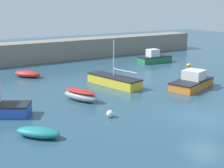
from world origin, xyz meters
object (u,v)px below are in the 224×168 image
(open_tender_yellow, at_px, (27,74))
(sailboat_short_mast, at_px, (114,81))
(rowboat_blue_near, at_px, (38,132))
(mooring_buoy_white, at_px, (110,114))
(motorboat_grey_hull, at_px, (192,82))
(motorboat_with_cabin, at_px, (154,58))
(mooring_buoy_yellow, at_px, (189,65))
(rowboat_with_red_cover, at_px, (81,95))

(open_tender_yellow, xyz_separation_m, sailboat_short_mast, (6.11, -8.14, 0.12))
(rowboat_blue_near, height_order, mooring_buoy_white, rowboat_blue_near)
(motorboat_grey_hull, bearing_deg, mooring_buoy_white, -3.80)
(rowboat_blue_near, xyz_separation_m, mooring_buoy_white, (5.50, 0.61, -0.05))
(motorboat_with_cabin, relative_size, sailboat_short_mast, 0.76)
(rowboat_blue_near, relative_size, open_tender_yellow, 0.84)
(open_tender_yellow, relative_size, mooring_buoy_yellow, 7.01)
(mooring_buoy_yellow, bearing_deg, open_tender_yellow, 164.15)
(mooring_buoy_white, bearing_deg, sailboat_short_mast, 55.66)
(rowboat_blue_near, distance_m, sailboat_short_mast, 13.32)
(rowboat_blue_near, xyz_separation_m, motorboat_grey_hull, (16.47, 3.25, 0.30))
(rowboat_with_red_cover, xyz_separation_m, mooring_buoy_white, (-0.03, -4.68, -0.20))
(motorboat_with_cabin, height_order, rowboat_with_red_cover, motorboat_with_cabin)
(mooring_buoy_white, bearing_deg, open_tender_yellow, 93.71)
(motorboat_with_cabin, bearing_deg, motorboat_grey_hull, -113.14)
(rowboat_with_red_cover, bearing_deg, open_tender_yellow, -16.00)
(open_tender_yellow, bearing_deg, rowboat_blue_near, -51.34)
(motorboat_grey_hull, bearing_deg, sailboat_short_mast, -56.73)
(mooring_buoy_yellow, bearing_deg, rowboat_with_red_cover, -163.37)
(open_tender_yellow, height_order, mooring_buoy_white, open_tender_yellow)
(rowboat_with_red_cover, relative_size, mooring_buoy_white, 7.20)
(motorboat_with_cabin, relative_size, rowboat_with_red_cover, 1.30)
(open_tender_yellow, distance_m, sailboat_short_mast, 10.18)
(motorboat_grey_hull, bearing_deg, open_tender_yellow, -64.56)
(motorboat_grey_hull, relative_size, sailboat_short_mast, 0.88)
(sailboat_short_mast, height_order, rowboat_with_red_cover, sailboat_short_mast)
(motorboat_with_cabin, distance_m, sailboat_short_mast, 13.83)
(open_tender_yellow, distance_m, mooring_buoy_yellow, 20.04)
(rowboat_blue_near, bearing_deg, rowboat_with_red_cover, 91.59)
(mooring_buoy_yellow, bearing_deg, mooring_buoy_white, -150.99)
(sailboat_short_mast, relative_size, rowboat_with_red_cover, 1.70)
(rowboat_blue_near, bearing_deg, open_tender_yellow, 122.37)
(motorboat_with_cabin, relative_size, mooring_buoy_white, 9.35)
(motorboat_grey_hull, relative_size, mooring_buoy_white, 10.84)
(rowboat_blue_near, distance_m, rowboat_with_red_cover, 7.66)
(mooring_buoy_yellow, bearing_deg, rowboat_blue_near, -155.68)
(rowboat_with_red_cover, bearing_deg, motorboat_grey_hull, -122.07)
(rowboat_blue_near, distance_m, mooring_buoy_yellow, 26.07)
(mooring_buoy_white, bearing_deg, motorboat_grey_hull, 13.51)
(rowboat_blue_near, bearing_deg, mooring_buoy_yellow, 72.16)
(motorboat_grey_hull, bearing_deg, rowboat_blue_near, -6.16)
(motorboat_with_cabin, xyz_separation_m, sailboat_short_mast, (-11.54, -7.62, -0.14))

